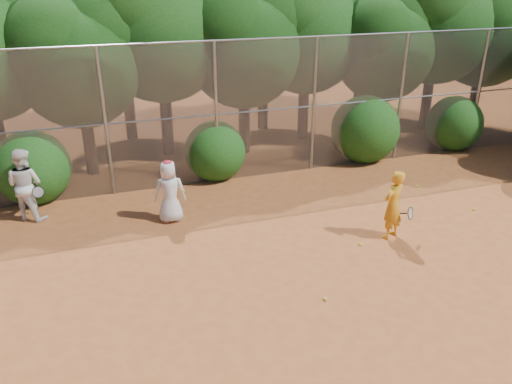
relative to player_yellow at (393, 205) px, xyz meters
name	(u,v)px	position (x,y,z in m)	size (l,w,h in m)	color
ground	(344,285)	(-1.92, -1.40, -0.83)	(80.00, 80.00, 0.00)	#9E4F23
fence_back	(246,110)	(-2.04, 4.60, 1.23)	(20.05, 0.09, 4.03)	gray
tree_2	(78,53)	(-6.37, 6.44, 2.76)	(3.99, 3.47, 5.47)	black
tree_3	(161,17)	(-3.86, 7.44, 3.57)	(4.89, 4.26, 6.70)	black
tree_4	(245,38)	(-1.37, 6.84, 2.93)	(4.19, 3.64, 5.73)	black
tree_5	(308,23)	(1.13, 7.64, 3.22)	(4.51, 3.92, 6.17)	black
tree_6	(386,41)	(3.63, 6.63, 2.64)	(3.86, 3.36, 5.29)	black
tree_7	(440,13)	(6.14, 7.24, 3.45)	(4.77, 4.14, 6.53)	black
tree_8	(488,26)	(8.13, 6.94, 2.99)	(4.25, 3.70, 5.82)	black
tree_10	(120,5)	(-4.86, 9.65, 3.80)	(5.15, 4.48, 7.06)	black
tree_11	(264,16)	(0.14, 9.24, 3.34)	(4.64, 4.03, 6.35)	black
tree_12	(367,3)	(4.64, 9.84, 3.69)	(5.02, 4.37, 6.88)	black
bush_0	(32,164)	(-7.92, 4.90, 0.17)	(2.00, 2.00, 2.00)	#154611
bush_1	(215,148)	(-2.92, 4.90, 0.07)	(1.80, 1.80, 1.80)	#154611
bush_2	(365,126)	(2.08, 4.90, 0.27)	(2.20, 2.20, 2.20)	#154611
bush_3	(455,121)	(5.58, 4.90, 0.12)	(1.90, 1.90, 1.90)	#154611
player_yellow	(393,205)	(0.00, 0.00, 0.00)	(0.86, 0.64, 1.66)	orange
player_teen	(170,191)	(-4.69, 2.46, -0.04)	(0.84, 0.62, 1.59)	silver
player_white	(25,184)	(-8.01, 3.71, 0.09)	(1.13, 1.06, 1.84)	white
ball_0	(360,244)	(-0.85, -0.15, -0.79)	(0.07, 0.07, 0.07)	#CCE229
ball_1	(413,207)	(1.44, 1.14, -0.79)	(0.07, 0.07, 0.07)	#CCE229
ball_2	(474,209)	(2.84, 0.51, -0.79)	(0.07, 0.07, 0.07)	#CCE229
ball_3	(325,299)	(-2.51, -1.75, -0.79)	(0.07, 0.07, 0.07)	#CCE229
ball_4	(417,186)	(2.35, 2.27, -0.79)	(0.07, 0.07, 0.07)	#CCE229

